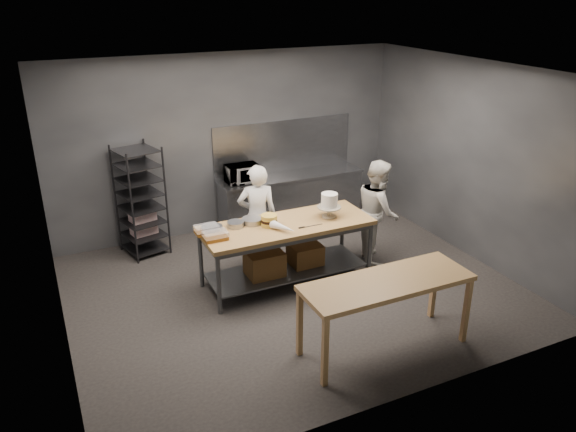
# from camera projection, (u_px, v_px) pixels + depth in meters

# --- Properties ---
(ground) EXTENTS (6.00, 6.00, 0.00)m
(ground) POSITION_uv_depth(u_px,v_px,m) (293.00, 289.00, 7.92)
(ground) COLOR black
(ground) RESTS_ON ground
(back_wall) EXTENTS (6.00, 0.04, 3.00)m
(back_wall) POSITION_uv_depth(u_px,v_px,m) (229.00, 143.00, 9.43)
(back_wall) COLOR #4C4F54
(back_wall) RESTS_ON ground
(work_table) EXTENTS (2.40, 0.90, 0.92)m
(work_table) POSITION_uv_depth(u_px,v_px,m) (285.00, 246.00, 7.88)
(work_table) COLOR olive
(work_table) RESTS_ON ground
(near_counter) EXTENTS (2.00, 0.70, 0.90)m
(near_counter) POSITION_uv_depth(u_px,v_px,m) (387.00, 287.00, 6.34)
(near_counter) COLOR olive
(near_counter) RESTS_ON ground
(back_counter) EXTENTS (2.60, 0.60, 0.90)m
(back_counter) POSITION_uv_depth(u_px,v_px,m) (291.00, 199.00, 9.96)
(back_counter) COLOR slate
(back_counter) RESTS_ON ground
(splashback_panel) EXTENTS (2.60, 0.02, 0.90)m
(splashback_panel) POSITION_uv_depth(u_px,v_px,m) (284.00, 146.00, 9.86)
(splashback_panel) COLOR slate
(splashback_panel) RESTS_ON back_counter
(speed_rack) EXTENTS (0.74, 0.78, 1.75)m
(speed_rack) POSITION_uv_depth(u_px,v_px,m) (141.00, 202.00, 8.70)
(speed_rack) COLOR black
(speed_rack) RESTS_ON ground
(chef_behind) EXTENTS (0.66, 0.52, 1.60)m
(chef_behind) POSITION_uv_depth(u_px,v_px,m) (257.00, 216.00, 8.30)
(chef_behind) COLOR white
(chef_behind) RESTS_ON ground
(chef_right) EXTENTS (0.86, 0.95, 1.60)m
(chef_right) POSITION_uv_depth(u_px,v_px,m) (378.00, 211.00, 8.50)
(chef_right) COLOR beige
(chef_right) RESTS_ON ground
(microwave) EXTENTS (0.54, 0.37, 0.30)m
(microwave) POSITION_uv_depth(u_px,v_px,m) (242.00, 174.00, 9.37)
(microwave) COLOR black
(microwave) RESTS_ON back_counter
(frosted_cake_stand) EXTENTS (0.34, 0.34, 0.35)m
(frosted_cake_stand) POSITION_uv_depth(u_px,v_px,m) (329.00, 202.00, 7.89)
(frosted_cake_stand) COLOR #A89D86
(frosted_cake_stand) RESTS_ON work_table
(layer_cake) EXTENTS (0.22, 0.22, 0.16)m
(layer_cake) POSITION_uv_depth(u_px,v_px,m) (269.00, 220.00, 7.65)
(layer_cake) COLOR gold
(layer_cake) RESTS_ON work_table
(cake_pans) EXTENTS (0.87, 0.31, 0.07)m
(cake_pans) POSITION_uv_depth(u_px,v_px,m) (233.00, 225.00, 7.62)
(cake_pans) COLOR gray
(cake_pans) RESTS_ON work_table
(piping_bag) EXTENTS (0.28, 0.39, 0.12)m
(piping_bag) POSITION_uv_depth(u_px,v_px,m) (283.00, 228.00, 7.48)
(piping_bag) COLOR white
(piping_bag) RESTS_ON work_table
(offset_spatula) EXTENTS (0.36, 0.02, 0.02)m
(offset_spatula) POSITION_uv_depth(u_px,v_px,m) (307.00, 227.00, 7.64)
(offset_spatula) COLOR slate
(offset_spatula) RESTS_ON work_table
(pastry_clamshells) EXTENTS (0.35, 0.45, 0.11)m
(pastry_clamshells) POSITION_uv_depth(u_px,v_px,m) (211.00, 233.00, 7.34)
(pastry_clamshells) COLOR #8F5A1C
(pastry_clamshells) RESTS_ON work_table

